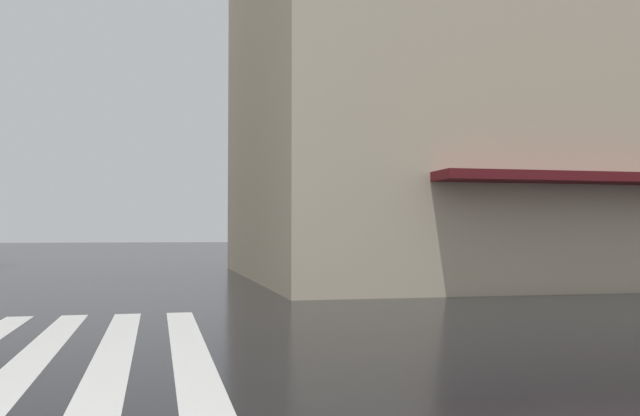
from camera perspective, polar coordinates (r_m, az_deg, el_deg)
zebra_crossing at (r=8.61m, az=-23.50°, el=-12.65°), size 13.00×4.50×0.01m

